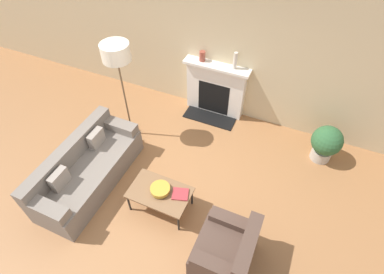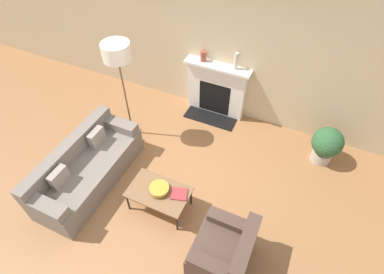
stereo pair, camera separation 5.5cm
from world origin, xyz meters
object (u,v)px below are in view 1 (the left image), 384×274
couch (87,170)px  mantel_vase_center_left (235,61)px  bowl (160,189)px  mantel_vase_left (202,56)px  armchair_near (227,250)px  coffee_table (160,193)px  potted_plant (326,143)px  floor_lamp (117,57)px  fireplace (215,90)px  book (180,194)px

couch → mantel_vase_center_left: 3.23m
bowl → mantel_vase_left: bearing=98.4°
armchair_near → coffee_table: bearing=-107.9°
potted_plant → mantel_vase_left: bearing=169.7°
bowl → mantel_vase_center_left: bearing=83.9°
floor_lamp → coffee_table: bearing=-43.3°
floor_lamp → mantel_vase_center_left: size_ratio=5.98×
fireplace → armchair_near: (1.29, -2.94, -0.26)m
floor_lamp → mantel_vase_center_left: bearing=39.2°
bowl → floor_lamp: (-1.33, 1.23, 1.25)m
fireplace → armchair_near: 3.22m
couch → book: 1.67m
armchair_near → coffee_table: size_ratio=0.91×
bowl → book: bearing=12.5°
coffee_table → mantel_vase_left: (-0.37, 2.56, 0.86)m
couch → mantel_vase_center_left: mantel_vase_center_left is taller
mantel_vase_center_left → armchair_near: bearing=-72.2°
couch → potted_plant: 4.15m
armchair_near → mantel_vase_left: size_ratio=4.36×
fireplace → mantel_vase_left: bearing=177.4°
armchair_near → mantel_vase_left: (-1.60, 2.95, 0.94)m
couch → bowl: couch is taller
book → mantel_vase_left: (-0.68, 2.47, 0.82)m
armchair_near → couch: bearing=-97.8°
couch → bowl: size_ratio=6.74×
bowl → mantel_vase_left: 2.68m
bowl → armchair_near: bearing=-18.7°
book → mantel_vase_center_left: 2.63m
book → potted_plant: 2.76m
mantel_vase_left → floor_lamp: bearing=-126.2°
fireplace → coffee_table: 2.55m
mantel_vase_left → book: bearing=-74.6°
couch → bowl: (1.36, 0.06, 0.16)m
potted_plant → bowl: bearing=-136.7°
fireplace → couch: size_ratio=0.64×
floor_lamp → bowl: bearing=-42.8°
armchair_near → coffee_table: armchair_near is taller
floor_lamp → mantel_vase_left: floor_lamp is taller
couch → armchair_near: 2.60m
fireplace → book: (0.37, -2.46, -0.13)m
floor_lamp → potted_plant: bearing=13.4°
couch → potted_plant: size_ratio=2.81×
fireplace → mantel_vase_center_left: bearing=2.4°
armchair_near → mantel_vase_center_left: mantel_vase_center_left is taller
mantel_vase_left → mantel_vase_center_left: bearing=0.0°
mantel_vase_center_left → potted_plant: (1.93, -0.47, -0.90)m
fireplace → coffee_table: (0.06, -2.54, -0.18)m
armchair_near → mantel_vase_left: mantel_vase_left is taller
armchair_near → mantel_vase_left: bearing=-151.6°
bowl → mantel_vase_center_left: mantel_vase_center_left is taller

